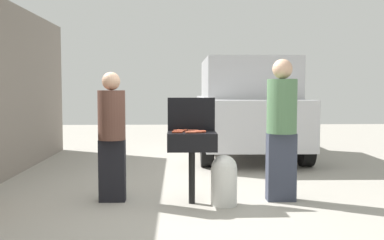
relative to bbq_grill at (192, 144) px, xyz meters
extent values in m
plane|color=#9E998E|center=(-0.27, -0.11, -0.74)|extent=(24.00, 24.00, 0.00)
cylinder|color=black|center=(0.00, 0.00, -0.41)|extent=(0.08, 0.08, 0.67)
cube|color=black|center=(0.00, 0.00, 0.03)|extent=(0.60, 0.44, 0.22)
cube|color=black|center=(0.00, 0.22, 0.35)|extent=(0.60, 0.05, 0.42)
cylinder|color=#C6593D|center=(0.02, 0.07, 0.15)|extent=(0.13, 0.03, 0.03)
cylinder|color=#C6593D|center=(-0.02, -0.13, 0.15)|extent=(0.13, 0.04, 0.03)
cylinder|color=#AD4228|center=(-0.16, 0.05, 0.15)|extent=(0.13, 0.04, 0.03)
cylinder|color=#AD4228|center=(-0.12, 0.11, 0.15)|extent=(0.13, 0.04, 0.03)
cylinder|color=#B74C33|center=(0.05, -0.10, 0.15)|extent=(0.13, 0.03, 0.03)
cylinder|color=#AD4228|center=(0.10, -0.06, 0.15)|extent=(0.13, 0.03, 0.03)
cylinder|color=#AD4228|center=(-0.18, -0.09, 0.15)|extent=(0.13, 0.03, 0.03)
cylinder|color=#B74C33|center=(0.10, -0.02, 0.15)|extent=(0.13, 0.04, 0.03)
cylinder|color=silver|center=(0.39, -0.10, -0.51)|extent=(0.32, 0.32, 0.46)
sphere|color=silver|center=(0.39, -0.10, -0.28)|extent=(0.31, 0.31, 0.31)
cube|color=black|center=(-1.00, 0.14, -0.35)|extent=(0.33, 0.18, 0.78)
cylinder|color=brown|center=(-1.00, 0.14, 0.34)|extent=(0.34, 0.34, 0.62)
sphere|color=tan|center=(-1.00, 0.14, 0.77)|extent=(0.23, 0.23, 0.23)
cube|color=#333847|center=(1.13, 0.11, -0.32)|extent=(0.36, 0.20, 0.86)
cylinder|color=#4C724C|center=(1.13, 0.11, 0.45)|extent=(0.38, 0.38, 0.68)
sphere|color=tan|center=(1.13, 0.11, 0.92)|extent=(0.25, 0.25, 0.25)
cube|color=#B7B7BC|center=(1.28, 4.10, 0.03)|extent=(1.94, 4.42, 0.90)
cube|color=#B7B7BC|center=(1.28, 3.90, 0.88)|extent=(1.78, 2.62, 0.80)
cylinder|color=black|center=(2.17, 2.55, -0.42)|extent=(0.23, 0.64, 0.64)
cylinder|color=black|center=(0.36, 2.56, -0.42)|extent=(0.23, 0.64, 0.64)
cylinder|color=black|center=(2.19, 5.63, -0.42)|extent=(0.23, 0.64, 0.64)
cylinder|color=black|center=(0.39, 5.64, -0.42)|extent=(0.23, 0.64, 0.64)
camera|label=1|loc=(-0.18, -5.43, 0.68)|focal=41.68mm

